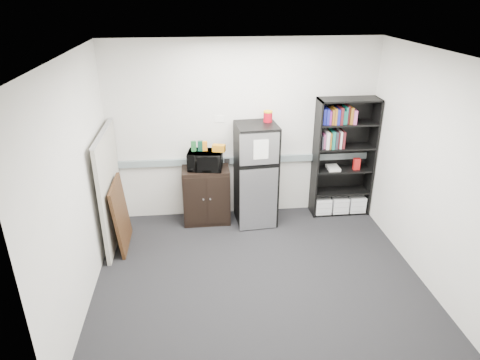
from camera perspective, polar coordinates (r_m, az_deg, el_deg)
The scene contains 18 objects.
floor at distance 5.50m, azimuth 2.48°, elevation -12.73°, with size 4.00×4.00×0.00m, color black.
wall_back at distance 6.44m, azimuth 0.40°, elevation 6.53°, with size 4.00×0.02×2.70m, color silver.
wall_right at distance 5.47m, azimuth 23.94°, elevation 1.12°, with size 0.02×3.50×2.70m, color silver.
wall_left at distance 4.94m, azimuth -20.85°, elevation -0.80°, with size 0.02×3.50×2.70m, color silver.
ceiling at distance 4.44m, azimuth 3.12°, elevation 16.36°, with size 4.00×3.50×0.02m, color white.
electrical_raceway at distance 6.56m, azimuth 0.42°, elevation 2.71°, with size 3.92×0.05×0.10m, color gray.
wall_note at distance 6.34m, azimuth -2.76°, elevation 8.13°, with size 0.14×0.00×0.10m, color white.
bookshelf at distance 6.75m, azimuth 13.59°, elevation 2.76°, with size 0.90×0.34×1.85m.
cubicle_partition at distance 6.09m, azimuth -16.94°, elevation -1.08°, with size 0.06×1.30×1.62m.
cabinet at distance 6.51m, azimuth -4.51°, elevation -2.01°, with size 0.70×0.47×0.87m.
microwave at distance 6.26m, azimuth -4.67°, elevation 2.64°, with size 0.49×0.33×0.27m, color black.
snack_box_a at distance 6.22m, azimuth -6.21°, elevation 4.50°, with size 0.07×0.05×0.15m, color #165023.
snack_box_b at distance 6.22m, azimuth -5.32°, elevation 4.54°, with size 0.07×0.05×0.15m, color #0B3322.
snack_box_c at distance 6.22m, azimuth -4.72°, elevation 4.53°, with size 0.07×0.05×0.14m, color orange.
snack_bag at distance 6.19m, azimuth -2.83°, elevation 4.27°, with size 0.18×0.10×0.10m, color #B97212.
refrigerator at distance 6.35m, azimuth 2.14°, elevation 0.70°, with size 0.62×0.65×1.54m.
coffee_can at distance 6.21m, azimuth 3.74°, elevation 8.56°, with size 0.13×0.13×0.18m.
framed_poster at distance 6.06m, azimuth -15.58°, elevation -4.53°, with size 0.13×0.75×0.96m.
Camera 1 is at (-0.70, -4.34, 3.30)m, focal length 32.00 mm.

